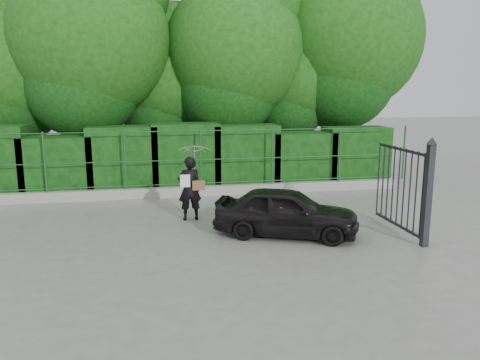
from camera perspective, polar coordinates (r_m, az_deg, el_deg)
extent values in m
plane|color=gray|center=(10.50, -4.30, -7.46)|extent=(80.00, 80.00, 0.00)
cube|color=#9E9E99|center=(14.79, -6.29, -1.40)|extent=(14.00, 0.25, 0.30)
cylinder|color=#1D5024|center=(14.89, -22.72, 2.00)|extent=(0.06, 0.06, 1.80)
cylinder|color=#1D5024|center=(14.58, -13.84, 2.36)|extent=(0.06, 0.06, 1.80)
cylinder|color=#1D5024|center=(14.63, -4.81, 2.68)|extent=(0.06, 0.06, 1.80)
cylinder|color=#1D5024|center=(15.04, 3.95, 2.92)|extent=(0.06, 0.06, 1.80)
cylinder|color=#1D5024|center=(15.78, 12.07, 3.09)|extent=(0.06, 0.06, 1.80)
cylinder|color=#1D5024|center=(16.80, 19.34, 3.18)|extent=(0.06, 0.06, 1.80)
cylinder|color=#1D5024|center=(14.74, -6.31, -0.45)|extent=(13.60, 0.03, 0.03)
cylinder|color=#1D5024|center=(14.60, -6.37, 2.44)|extent=(13.60, 0.03, 0.03)
cylinder|color=#1D5024|center=(14.50, -6.45, 5.95)|extent=(13.60, 0.03, 0.03)
cube|color=black|center=(15.86, -21.21, 1.65)|extent=(2.20, 1.20, 1.87)
cube|color=black|center=(15.59, -14.01, 2.44)|extent=(2.20, 1.20, 2.15)
cube|color=black|center=(15.60, -6.65, 2.82)|extent=(2.20, 1.20, 2.21)
cube|color=black|center=(15.87, 0.58, 2.90)|extent=(2.20, 1.20, 2.13)
cube|color=black|center=(16.39, 7.46, 2.57)|extent=(2.20, 1.20, 1.85)
cube|color=black|center=(17.11, 13.85, 2.95)|extent=(2.20, 1.20, 2.00)
cylinder|color=black|center=(18.49, -24.64, 5.59)|extent=(0.36, 0.36, 3.75)
sphere|color=#14470F|center=(18.45, -25.22, 12.54)|extent=(4.50, 4.50, 4.50)
cylinder|color=black|center=(17.24, -17.23, 7.02)|extent=(0.36, 0.36, 4.50)
sphere|color=#14470F|center=(17.28, -17.77, 15.97)|extent=(5.40, 5.40, 5.40)
cylinder|color=black|center=(18.49, -8.93, 5.68)|extent=(0.36, 0.36, 3.25)
sphere|color=#14470F|center=(18.41, -9.11, 11.73)|extent=(3.90, 3.90, 3.90)
cylinder|color=black|center=(17.71, -0.69, 7.20)|extent=(0.36, 0.36, 4.25)
sphere|color=#14470F|center=(17.72, -0.71, 15.46)|extent=(5.10, 5.10, 5.10)
cylinder|color=black|center=(19.01, 6.43, 6.27)|extent=(0.36, 0.36, 3.50)
sphere|color=#14470F|center=(18.94, 6.57, 12.61)|extent=(4.20, 4.20, 4.20)
cylinder|color=black|center=(19.28, 12.57, 8.01)|extent=(0.36, 0.36, 4.75)
sphere|color=#14470F|center=(19.34, 12.94, 16.46)|extent=(5.70, 5.70, 5.70)
cube|color=#26262C|center=(10.63, 21.90, -1.87)|extent=(0.14, 0.14, 2.20)
cone|color=#26262C|center=(10.44, 22.37, 4.45)|extent=(0.22, 0.22, 0.16)
cube|color=#26262C|center=(11.81, 18.58, -5.15)|extent=(0.05, 2.00, 0.06)
cube|color=#26262C|center=(11.45, 19.14, 3.53)|extent=(0.05, 2.00, 0.06)
cylinder|color=#26262C|center=(10.80, 21.31, -1.90)|extent=(0.04, 0.04, 1.90)
cylinder|color=#26262C|center=(11.01, 20.63, -1.62)|extent=(0.04, 0.04, 1.90)
cylinder|color=#26262C|center=(11.22, 19.98, -1.35)|extent=(0.04, 0.04, 1.90)
cylinder|color=#26262C|center=(11.43, 19.34, -1.08)|extent=(0.04, 0.04, 1.90)
cylinder|color=#26262C|center=(11.64, 18.73, -0.83)|extent=(0.04, 0.04, 1.90)
cylinder|color=#26262C|center=(11.85, 18.15, -0.58)|extent=(0.04, 0.04, 1.90)
cylinder|color=#26262C|center=(12.07, 17.58, -0.35)|extent=(0.04, 0.04, 1.90)
cylinder|color=#26262C|center=(12.28, 17.04, -0.12)|extent=(0.04, 0.04, 1.90)
cylinder|color=#26262C|center=(12.50, 16.51, 0.10)|extent=(0.04, 0.04, 1.90)
imported|color=black|center=(12.01, -6.16, -1.04)|extent=(0.64, 0.45, 1.65)
imported|color=silver|center=(11.94, -5.53, 2.41)|extent=(0.88, 0.90, 0.81)
cube|color=brown|center=(11.93, -5.08, -0.63)|extent=(0.32, 0.15, 0.24)
cube|color=white|center=(11.84, -6.71, -0.12)|extent=(0.25, 0.02, 0.32)
imported|color=black|center=(10.81, 5.67, -3.86)|extent=(3.54, 2.47, 1.12)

